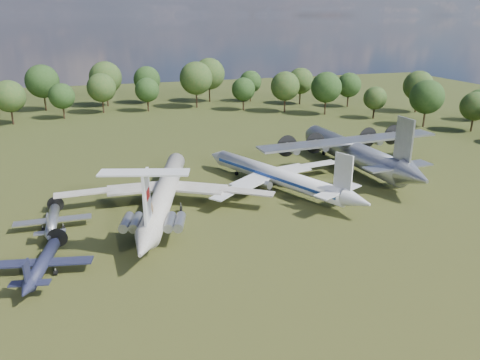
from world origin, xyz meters
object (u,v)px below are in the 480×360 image
object	(u,v)px
il62_airliner	(165,195)
person_on_il62	(151,208)
small_prop_west	(43,266)
tu104_jet	(276,179)
small_prop_northwest	(53,223)
an12_transport	(352,155)

from	to	relation	value
il62_airliner	person_on_il62	size ratio (longest dim) A/B	28.51
small_prop_west	person_on_il62	size ratio (longest dim) A/B	9.70
tu104_jet	person_on_il62	distance (m)	27.43
small_prop_northwest	person_on_il62	distance (m)	16.17
tu104_jet	small_prop_northwest	world-z (taller)	tu104_jet
small_prop_northwest	an12_transport	bearing A→B (deg)	13.19
an12_transport	small_prop_northwest	bearing A→B (deg)	-171.16
tu104_jet	small_prop_northwest	size ratio (longest dim) A/B	2.77
small_prop_west	small_prop_northwest	bearing A→B (deg)	99.78
il62_airliner	small_prop_west	size ratio (longest dim) A/B	2.94
il62_airliner	small_prop_northwest	size ratio (longest dim) A/B	3.11
small_prop_west	person_on_il62	bearing A→B (deg)	28.08
tu104_jet	an12_transport	distance (m)	19.65
tu104_jet	small_prop_west	world-z (taller)	tu104_jet
il62_airliner	tu104_jet	distance (m)	19.86
small_prop_northwest	person_on_il62	size ratio (longest dim) A/B	9.17
small_prop_west	il62_airliner	bearing A→B (deg)	54.50
small_prop_west	small_prop_northwest	world-z (taller)	small_prop_west
person_on_il62	il62_airliner	bearing A→B (deg)	-81.35
il62_airliner	person_on_il62	xyz separation A→B (m)	(-3.47, -11.74, 2.97)
an12_transport	person_on_il62	size ratio (longest dim) A/B	27.45
small_prop_west	an12_transport	bearing A→B (deg)	35.56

